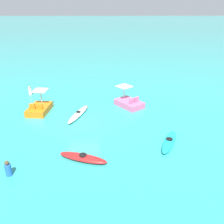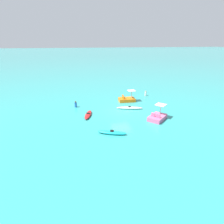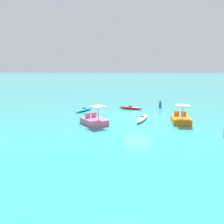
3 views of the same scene
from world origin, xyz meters
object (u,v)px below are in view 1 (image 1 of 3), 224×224
(pedal_boat_pink, at_px, (129,103))
(kayak_white, at_px, (78,114))
(kayak_red, at_px, (83,158))
(person_near_shore, at_px, (8,169))
(person_by_kayaks, at_px, (30,91))
(kayak_cyan, at_px, (169,141))
(pedal_boat_orange, at_px, (39,108))

(pedal_boat_pink, bearing_deg, kayak_white, -65.80)
(kayak_red, height_order, pedal_boat_pink, pedal_boat_pink)
(kayak_red, relative_size, pedal_boat_pink, 1.03)
(person_near_shore, distance_m, person_by_kayaks, 12.10)
(kayak_cyan, height_order, person_near_shore, person_near_shore)
(pedal_boat_pink, bearing_deg, person_by_kayaks, -107.24)
(person_by_kayaks, bearing_deg, kayak_cyan, 52.15)
(pedal_boat_orange, height_order, person_near_shore, pedal_boat_orange)
(kayak_white, relative_size, kayak_cyan, 1.22)
(kayak_red, bearing_deg, pedal_boat_pink, 157.11)
(kayak_cyan, xyz_separation_m, pedal_boat_pink, (-6.03, -2.02, 0.17))
(person_near_shore, bearing_deg, kayak_cyan, 107.55)
(kayak_cyan, height_order, person_by_kayaks, person_by_kayaks)
(kayak_white, distance_m, person_near_shore, 7.45)
(kayak_white, bearing_deg, pedal_boat_pink, 114.20)
(kayak_red, height_order, pedal_boat_orange, pedal_boat_orange)
(kayak_cyan, bearing_deg, kayak_white, -123.68)
(kayak_red, height_order, kayak_white, same)
(pedal_boat_pink, bearing_deg, kayak_cyan, 18.56)
(kayak_cyan, distance_m, pedal_boat_orange, 10.72)
(pedal_boat_pink, bearing_deg, person_near_shore, -37.84)
(pedal_boat_pink, xyz_separation_m, person_near_shore, (8.84, -6.87, 0.05))
(person_near_shore, bearing_deg, pedal_boat_pink, 142.16)
(pedal_boat_orange, bearing_deg, person_near_shore, 4.62)
(pedal_boat_orange, bearing_deg, pedal_boat_pink, 98.29)
(pedal_boat_orange, distance_m, person_by_kayaks, 4.55)
(kayak_red, distance_m, pedal_boat_orange, 7.81)
(kayak_white, distance_m, pedal_boat_pink, 4.60)
(kayak_cyan, xyz_separation_m, person_by_kayaks, (-8.99, -11.57, 0.22))
(kayak_cyan, height_order, pedal_boat_pink, pedal_boat_pink)
(kayak_red, xyz_separation_m, pedal_boat_pink, (-7.64, 3.22, 0.17))
(kayak_red, xyz_separation_m, person_near_shore, (1.20, -3.64, 0.22))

